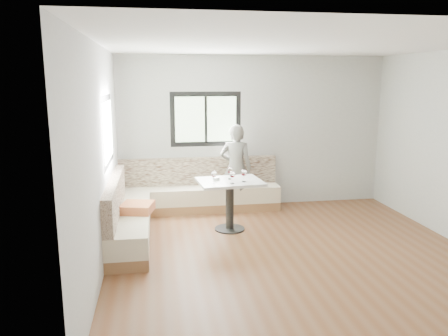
% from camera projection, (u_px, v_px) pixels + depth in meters
% --- Properties ---
extents(room, '(5.01, 5.01, 2.81)m').
position_uv_depth(room, '(288.00, 152.00, 5.81)').
color(room, brown).
rests_on(room, ground).
extents(banquette, '(2.90, 2.80, 0.95)m').
position_uv_depth(banquette, '(171.00, 203.00, 7.29)').
color(banquette, brown).
rests_on(banquette, ground).
extents(table, '(1.05, 0.86, 0.81)m').
position_uv_depth(table, '(230.00, 193.00, 6.88)').
color(table, black).
rests_on(table, ground).
extents(person, '(0.66, 0.53, 1.59)m').
position_uv_depth(person, '(236.00, 168.00, 7.87)').
color(person, '#66635E').
rests_on(person, ground).
extents(olive_ramekin, '(0.11, 0.11, 0.04)m').
position_uv_depth(olive_ramekin, '(216.00, 179.00, 6.87)').
color(olive_ramekin, white).
rests_on(olive_ramekin, table).
extents(wine_glass_a, '(0.09, 0.09, 0.20)m').
position_uv_depth(wine_glass_a, '(214.00, 174.00, 6.63)').
color(wine_glass_a, white).
rests_on(wine_glass_a, table).
extents(wine_glass_b, '(0.09, 0.09, 0.20)m').
position_uv_depth(wine_glass_b, '(232.00, 175.00, 6.61)').
color(wine_glass_b, white).
rests_on(wine_glass_b, table).
extents(wine_glass_c, '(0.09, 0.09, 0.20)m').
position_uv_depth(wine_glass_c, '(244.00, 173.00, 6.72)').
color(wine_glass_c, white).
rests_on(wine_glass_c, table).
extents(wine_glass_d, '(0.09, 0.09, 0.20)m').
position_uv_depth(wine_glass_d, '(230.00, 171.00, 6.91)').
color(wine_glass_d, white).
rests_on(wine_glass_d, table).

